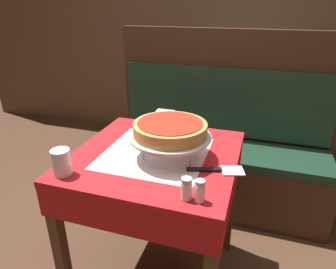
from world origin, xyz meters
TOP-DOWN VIEW (x-y plane):
  - dining_table_front at (0.00, 0.00)m, footprint 0.74×0.74m
  - dining_table_rear at (0.31, 1.43)m, footprint 0.65×0.65m
  - booth_bench at (0.18, 0.81)m, footprint 1.54×0.45m
  - back_wall_panel at (0.00, 1.94)m, footprint 6.00×0.04m
  - pizza_pan_stand at (0.08, -0.02)m, footprint 0.36×0.36m
  - deep_dish_pizza at (0.08, -0.02)m, footprint 0.32×0.32m
  - pizza_server at (0.30, -0.07)m, footprint 0.24×0.12m
  - water_glass_near at (-0.29, -0.29)m, footprint 0.08×0.08m
  - salt_shaker at (0.22, -0.30)m, footprint 0.04×0.04m
  - pepper_shaker at (0.27, -0.30)m, footprint 0.04×0.04m
  - napkin_holder at (-0.06, 0.33)m, footprint 0.10×0.05m
  - condiment_caddy at (0.38, 1.36)m, footprint 0.14×0.14m

SIDE VIEW (x-z plane):
  - booth_bench at x=0.18m, z-range -0.26..1.00m
  - dining_table_rear at x=0.31m, z-range 0.27..1.05m
  - dining_table_front at x=0.00m, z-range 0.28..1.06m
  - pizza_server at x=0.30m, z-range 0.78..0.79m
  - salt_shaker at x=0.22m, z-range 0.78..0.86m
  - pepper_shaker at x=0.27m, z-range 0.78..0.86m
  - napkin_holder at x=-0.06m, z-range 0.78..0.87m
  - condiment_caddy at x=0.38m, z-range 0.74..0.92m
  - water_glass_near at x=-0.29m, z-range 0.78..0.89m
  - pizza_pan_stand at x=0.08m, z-range 0.82..0.93m
  - deep_dish_pizza at x=0.08m, z-range 0.89..0.95m
  - back_wall_panel at x=0.00m, z-range 0.00..2.40m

